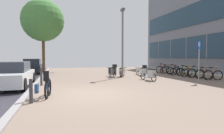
{
  "coord_description": "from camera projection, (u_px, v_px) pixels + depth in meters",
  "views": [
    {
      "loc": [
        -1.17,
        -7.66,
        1.55
      ],
      "look_at": [
        1.75,
        2.22,
        1.01
      ],
      "focal_mm": 29.51,
      "sensor_mm": 36.0,
      "label": 1
    }
  ],
  "objects": [
    {
      "name": "scooter_far",
      "position": [
        122.0,
        72.0,
        14.9
      ],
      "size": [
        1.02,
        1.59,
        0.74
      ],
      "color": "black",
      "rests_on": "ground"
    },
    {
      "name": "bicycle_rack_07",
      "position": [
        167.0,
        70.0,
        17.42
      ],
      "size": [
        1.3,
        0.48,
        0.95
      ],
      "color": "black",
      "rests_on": "ground"
    },
    {
      "name": "bicycle_rack_03",
      "position": [
        188.0,
        73.0,
        14.6
      ],
      "size": [
        1.31,
        0.48,
        0.95
      ],
      "color": "black",
      "rests_on": "ground"
    },
    {
      "name": "bicycle_rack_01",
      "position": [
        204.0,
        74.0,
        13.23
      ],
      "size": [
        1.22,
        0.51,
        0.94
      ],
      "color": "black",
      "rests_on": "ground"
    },
    {
      "name": "bollard_near",
      "position": [
        31.0,
        91.0,
        6.2
      ],
      "size": [
        0.12,
        0.12,
        0.83
      ],
      "color": "#38383D",
      "rests_on": "ground"
    },
    {
      "name": "parked_car_far",
      "position": [
        33.0,
        66.0,
        18.02
      ],
      "size": [
        1.81,
        4.05,
        1.41
      ],
      "color": "black",
      "rests_on": "ground"
    },
    {
      "name": "parked_car_near",
      "position": [
        12.0,
        75.0,
        9.65
      ],
      "size": [
        1.85,
        4.28,
        1.32
      ],
      "color": "silver",
      "rests_on": "ground"
    },
    {
      "name": "bicycle_rack_00",
      "position": [
        213.0,
        75.0,
        12.55
      ],
      "size": [
        1.3,
        0.53,
        0.97
      ],
      "color": "black",
      "rests_on": "ground"
    },
    {
      "name": "scooter_mid",
      "position": [
        142.0,
        71.0,
        15.62
      ],
      "size": [
        0.52,
        1.64,
        0.94
      ],
      "color": "black",
      "rests_on": "ground"
    },
    {
      "name": "bollard_far",
      "position": [
        41.0,
        77.0,
        10.08
      ],
      "size": [
        0.12,
        0.12,
        0.94
      ],
      "color": "#38383D",
      "rests_on": "ground"
    },
    {
      "name": "street_tree",
      "position": [
        43.0,
        21.0,
        16.42
      ],
      "size": [
        3.72,
        3.72,
        6.7
      ],
      "color": "brown",
      "rests_on": "ground"
    },
    {
      "name": "parking_sign",
      "position": [
        199.0,
        57.0,
        11.38
      ],
      "size": [
        0.4,
        0.07,
        2.57
      ],
      "color": "gray",
      "rests_on": "ground"
    },
    {
      "name": "scooter_near",
      "position": [
        113.0,
        71.0,
        14.54
      ],
      "size": [
        0.52,
        1.65,
        1.04
      ],
      "color": "black",
      "rests_on": "ground"
    },
    {
      "name": "scooter_extra",
      "position": [
        150.0,
        74.0,
        12.29
      ],
      "size": [
        0.61,
        1.67,
        0.82
      ],
      "color": "black",
      "rests_on": "ground"
    },
    {
      "name": "bicycle_rack_02",
      "position": [
        196.0,
        73.0,
        13.92
      ],
      "size": [
        1.32,
        0.52,
        0.99
      ],
      "color": "black",
      "rests_on": "ground"
    },
    {
      "name": "bicycle_rack_08",
      "position": [
        163.0,
        69.0,
        18.12
      ],
      "size": [
        1.37,
        0.48,
        1.02
      ],
      "color": "black",
      "rests_on": "ground"
    },
    {
      "name": "bicycle_rack_04",
      "position": [
        185.0,
        72.0,
        15.37
      ],
      "size": [
        1.32,
        0.49,
        0.97
      ],
      "color": "black",
      "rests_on": "ground"
    },
    {
      "name": "bicycle_rack_06",
      "position": [
        173.0,
        70.0,
        16.77
      ],
      "size": [
        1.38,
        0.48,
        1.0
      ],
      "color": "black",
      "rests_on": "ground"
    },
    {
      "name": "bicycle_rack_05",
      "position": [
        176.0,
        71.0,
        16.0
      ],
      "size": [
        1.27,
        0.48,
        0.92
      ],
      "color": "black",
      "rests_on": "ground"
    },
    {
      "name": "ground",
      "position": [
        119.0,
        93.0,
        8.16
      ],
      "size": [
        21.0,
        40.0,
        0.13
      ],
      "color": "#323039"
    },
    {
      "name": "lamp_post",
      "position": [
        123.0,
        39.0,
        14.16
      ],
      "size": [
        0.2,
        0.52,
        5.28
      ],
      "color": "slate",
      "rests_on": "ground"
    },
    {
      "name": "bicycle_foreground",
      "position": [
        47.0,
        87.0,
        7.15
      ],
      "size": [
        0.71,
        1.35,
        1.09
      ],
      "color": "black",
      "rests_on": "ground"
    }
  ]
}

